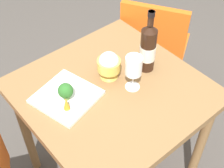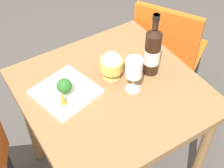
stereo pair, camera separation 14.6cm
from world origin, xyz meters
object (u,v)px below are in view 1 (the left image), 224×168
object	(u,v)px
chair_by_wall	(154,44)
rice_bowl	(109,65)
serving_plate	(66,97)
wine_glass	(134,66)
broccoli_floret	(66,91)
carrot_garnish_left	(66,104)
wine_bottle	(147,47)

from	to	relation	value
chair_by_wall	rice_bowl	size ratio (longest dim) A/B	6.00
serving_plate	rice_bowl	bearing A→B (deg)	-93.78
wine_glass	broccoli_floret	world-z (taller)	wine_glass
rice_bowl	broccoli_floret	distance (m)	0.24
rice_bowl	wine_glass	bearing A→B (deg)	-163.68
serving_plate	broccoli_floret	distance (m)	0.06
rice_bowl	carrot_garnish_left	bearing A→B (deg)	100.17
wine_bottle	broccoli_floret	size ratio (longest dim) A/B	3.77
broccoli_floret	rice_bowl	bearing A→B (deg)	-89.58
broccoli_floret	carrot_garnish_left	world-z (taller)	broccoli_floret
wine_bottle	wine_glass	size ratio (longest dim) A/B	1.81
serving_plate	wine_bottle	bearing A→B (deg)	-101.53
chair_by_wall	broccoli_floret	bearing A→B (deg)	-105.67
chair_by_wall	rice_bowl	xyz separation A→B (m)	(-0.22, 0.56, 0.30)
chair_by_wall	rice_bowl	bearing A→B (deg)	-99.59
rice_bowl	carrot_garnish_left	xyz separation A→B (m)	(-0.05, 0.28, -0.03)
rice_bowl	serving_plate	bearing A→B (deg)	86.22
wine_glass	wine_bottle	bearing A→B (deg)	-68.02
wine_glass	rice_bowl	world-z (taller)	wine_glass
broccoli_floret	carrot_garnish_left	bearing A→B (deg)	146.98
rice_bowl	serving_plate	world-z (taller)	rice_bowl
chair_by_wall	carrot_garnish_left	bearing A→B (deg)	-103.20
rice_bowl	broccoli_floret	bearing A→B (deg)	90.42
chair_by_wall	wine_bottle	distance (m)	0.59
chair_by_wall	wine_glass	bearing A→B (deg)	-87.50
chair_by_wall	serving_plate	bearing A→B (deg)	-106.68
carrot_garnish_left	chair_by_wall	bearing A→B (deg)	-72.12
wine_bottle	rice_bowl	bearing A→B (deg)	68.85
chair_by_wall	broccoli_floret	distance (m)	0.88
wine_bottle	carrot_garnish_left	bearing A→B (deg)	87.56
wine_bottle	broccoli_floret	world-z (taller)	wine_bottle
serving_plate	broccoli_floret	bearing A→B (deg)	152.49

